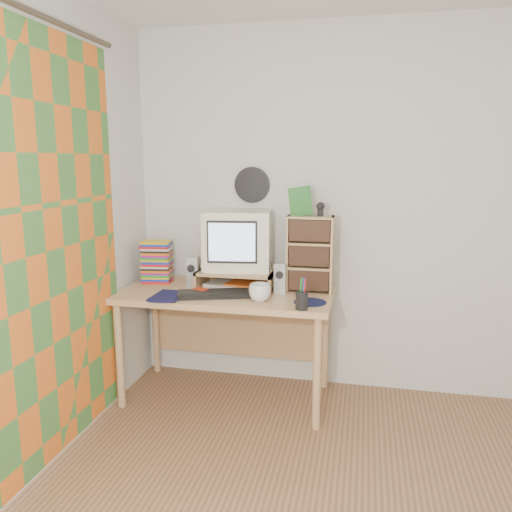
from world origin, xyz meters
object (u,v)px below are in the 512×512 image
at_px(mug, 260,293).
at_px(keyboard, 216,294).
at_px(cd_rack, 310,254).
at_px(dvd_stack, 157,263).
at_px(diary, 154,294).
at_px(crt_monitor, 238,240).
at_px(desk, 229,308).

bearing_deg(mug, keyboard, 171.82).
xyz_separation_m(cd_rack, mug, (-0.27, -0.30, -0.20)).
relative_size(keyboard, dvd_stack, 1.73).
distance_m(dvd_stack, diary, 0.42).
xyz_separation_m(crt_monitor, keyboard, (-0.07, -0.29, -0.30)).
bearing_deg(cd_rack, mug, -132.55).
relative_size(desk, crt_monitor, 3.33).
bearing_deg(diary, cd_rack, 21.15).
bearing_deg(mug, cd_rack, 47.99).
height_order(desk, mug, mug).
height_order(keyboard, dvd_stack, dvd_stack).
bearing_deg(diary, keyboard, 15.00).
distance_m(crt_monitor, keyboard, 0.43).
relative_size(crt_monitor, mug, 3.11).
height_order(desk, crt_monitor, crt_monitor).
height_order(dvd_stack, cd_rack, cd_rack).
height_order(dvd_stack, diary, dvd_stack).
height_order(crt_monitor, dvd_stack, crt_monitor).
relative_size(keyboard, diary, 2.17).
bearing_deg(keyboard, cd_rack, 6.37).
bearing_deg(dvd_stack, desk, -16.40).
xyz_separation_m(desk, cd_rack, (0.54, 0.05, 0.38)).
bearing_deg(dvd_stack, cd_rack, -9.82).
bearing_deg(cd_rack, keyboard, -155.94).
distance_m(keyboard, dvd_stack, 0.60).
height_order(mug, diary, mug).
xyz_separation_m(mug, diary, (-0.67, -0.06, -0.03)).
distance_m(dvd_stack, cd_rack, 1.09).
xyz_separation_m(desk, dvd_stack, (-0.54, 0.07, 0.27)).
bearing_deg(desk, diary, -143.04).
relative_size(crt_monitor, keyboard, 0.87).
height_order(keyboard, diary, diary).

